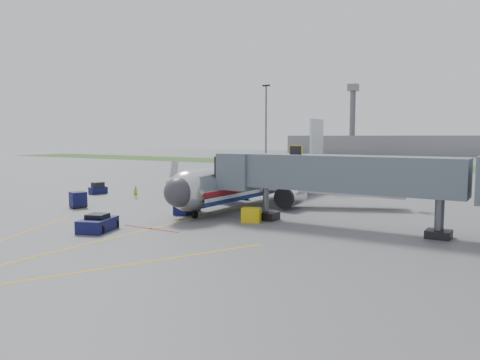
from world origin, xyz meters
The scene contains 16 objects.
ground centered at (0.00, 0.00, 0.00)m, with size 400.00×400.00×0.00m, color #565659.
grass_strip centered at (0.00, 90.00, 0.01)m, with size 300.00×25.00×0.01m, color #2D4C1E.
apron_markings centered at (0.00, -7.40, 0.00)m, with size 21.52×50.00×0.01m.
airliner centered at (0.00, 15.25, 2.65)m, with size 32.10×35.67×10.25m.
jet_bridge centered at (12.86, 5.00, 4.47)m, with size 25.30×4.00×6.90m.
light_mast_left centered at (-30.00, 70.00, 10.78)m, with size 2.00×0.44×20.40m.
distant_terminal centered at (-10.00, 170.00, 4.00)m, with size 120.00×14.00×8.00m, color slate.
control_tower centered at (-40.00, 165.00, 17.33)m, with size 4.00×4.00×30.00m.
pushback_tug centered at (-3.00, -7.02, 0.59)m, with size 3.12×3.92×1.42m.
baggage_tug centered at (-22.38, 9.89, 0.70)m, with size 1.62×2.45×1.58m.
baggage_cart_a centered at (-14.71, 0.48, 0.87)m, with size 2.07×2.07×1.72m.
baggage_cart_b centered at (-4.83, 12.49, 0.90)m, with size 1.69×1.69×1.77m.
baggage_cart_c centered at (-5.48, 17.72, 0.78)m, with size 1.44×1.44×1.53m.
belt_loader centered at (-2.51, 4.04, 0.53)m, with size 2.24×4.50×2.12m.
ground_power_cart centered at (5.56, 3.08, 0.65)m, with size 1.90×1.55×1.31m.
ramp_worker centered at (-15.11, 9.55, 0.76)m, with size 0.55×0.36×1.52m, color #AEC517.
Camera 1 is at (26.80, -32.65, 7.71)m, focal length 35.00 mm.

